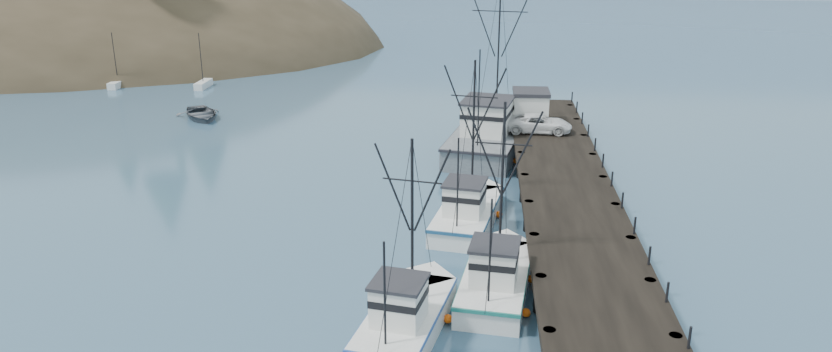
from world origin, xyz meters
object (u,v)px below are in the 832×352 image
Objects in this scene: pier_shed at (530,106)px; trawler_near at (496,276)px; trawler_mid at (407,315)px; trawler_far at (468,211)px; motorboat at (201,118)px; work_vessel at (492,132)px; pickup_truck at (539,123)px; pier at (563,180)px.

trawler_near is at bearing -96.88° from pier_shed.
trawler_mid is 13.55m from trawler_far.
motorboat is at bearing 137.91° from trawler_far.
work_vessel is 4.72m from pickup_truck.
pier is 38.08m from motorboat.
trawler_mid is at bearing 166.28° from pickup_truck.
pier_shed is at bearing -42.95° from motorboat.
trawler_near reaches higher than trawler_mid.
trawler_far reaches higher than trawler_mid.
pickup_truck is (0.55, -2.83, -0.69)m from pier_shed.
trawler_near is at bearing 173.22° from pickup_truck.
trawler_far is 15.58m from pickup_truck.
trawler_far is 18.18m from pier_shed.
pickup_truck reaches higher than motorboat.
trawler_far is at bearing 100.27° from trawler_near.
trawler_mid is 1.82× the size of pickup_truck.
trawler_near is 6.06m from trawler_mid.
trawler_far reaches higher than pier_shed.
trawler_far is at bearing -105.45° from pier_shed.
work_vessel is (4.26, 30.34, 0.41)m from trawler_mid.
trawler_far is at bearing -147.52° from pier.
pickup_truck is (7.95, 27.81, 1.91)m from trawler_mid.
work_vessel is 3.84m from pier_shed.
motorboat is (-27.90, 6.66, -1.23)m from work_vessel.
trawler_mid reaches higher than motorboat.
trawler_near is 9.10m from trawler_far.
trawler_mid is at bearing -134.25° from trawler_near.
trawler_far is (-6.29, -4.01, -0.87)m from pier.
trawler_far is 17.13m from work_vessel.
trawler_far is at bearing -95.52° from work_vessel.
pier is at bearing -172.60° from pickup_truck.
pier_shed is (4.79, 17.34, 2.60)m from trawler_far.
pier is 7.45× the size of motorboat.
trawler_mid is at bearing -103.58° from pier_shed.
trawler_near reaches higher than pier.
trawler_mid is 30.64m from work_vessel.
pickup_truck is 0.89× the size of motorboat.
work_vessel is at bearing 84.48° from trawler_far.
pier is at bearing -62.55° from motorboat.
work_vessel is at bearing 109.61° from pier.
pickup_truck is at bearing 74.04° from trawler_mid.
trawler_near is at bearing -109.83° from pier.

